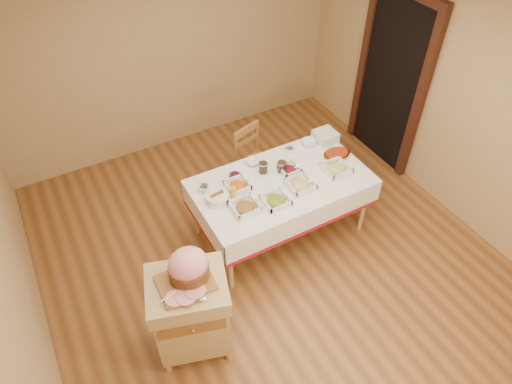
# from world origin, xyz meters

# --- Properties ---
(room_shell) EXTENTS (5.00, 5.00, 5.00)m
(room_shell) POSITION_xyz_m (0.00, 0.00, 1.30)
(room_shell) COLOR brown
(room_shell) RESTS_ON ground
(doorway) EXTENTS (0.09, 1.10, 2.20)m
(doorway) POSITION_xyz_m (2.20, 0.90, 1.11)
(doorway) COLOR black
(doorway) RESTS_ON ground
(dining_table) EXTENTS (1.82, 1.02, 0.76)m
(dining_table) POSITION_xyz_m (0.30, 0.30, 0.60)
(dining_table) COLOR tan
(dining_table) RESTS_ON ground
(butcher_cart) EXTENTS (0.77, 0.70, 0.91)m
(butcher_cart) POSITION_xyz_m (-1.08, -0.51, 0.52)
(butcher_cart) COLOR tan
(butcher_cart) RESTS_ON ground
(dining_chair) EXTENTS (0.51, 0.50, 0.92)m
(dining_chair) POSITION_xyz_m (0.37, 0.99, 0.48)
(dining_chair) COLOR olive
(dining_chair) RESTS_ON ground
(ham_on_board) EXTENTS (0.45, 0.43, 0.30)m
(ham_on_board) POSITION_xyz_m (-1.04, -0.48, 1.04)
(ham_on_board) COLOR olive
(ham_on_board) RESTS_ON butcher_cart
(serving_dish_a) EXTENTS (0.26, 0.25, 0.11)m
(serving_dish_a) POSITION_xyz_m (-0.23, 0.11, 0.80)
(serving_dish_a) COLOR white
(serving_dish_a) RESTS_ON dining_table
(serving_dish_b) EXTENTS (0.24, 0.24, 0.10)m
(serving_dish_b) POSITION_xyz_m (0.08, 0.05, 0.79)
(serving_dish_b) COLOR white
(serving_dish_b) RESTS_ON dining_table
(serving_dish_c) EXTENTS (0.25, 0.25, 0.10)m
(serving_dish_c) POSITION_xyz_m (0.42, 0.13, 0.79)
(serving_dish_c) COLOR white
(serving_dish_c) RESTS_ON dining_table
(serving_dish_d) EXTENTS (0.26, 0.26, 0.10)m
(serving_dish_d) POSITION_xyz_m (0.88, 0.16, 0.79)
(serving_dish_d) COLOR white
(serving_dish_d) RESTS_ON dining_table
(serving_dish_e) EXTENTS (0.23, 0.22, 0.11)m
(serving_dish_e) POSITION_xyz_m (-0.15, 0.42, 0.79)
(serving_dish_e) COLOR white
(serving_dish_e) RESTS_ON dining_table
(serving_dish_f) EXTENTS (0.20, 0.19, 0.09)m
(serving_dish_f) POSITION_xyz_m (0.45, 0.39, 0.79)
(serving_dish_f) COLOR white
(serving_dish_f) RESTS_ON dining_table
(small_bowl_left) EXTENTS (0.12, 0.12, 0.05)m
(small_bowl_left) POSITION_xyz_m (-0.45, 0.56, 0.79)
(small_bowl_left) COLOR white
(small_bowl_left) RESTS_ON dining_table
(small_bowl_mid) EXTENTS (0.12, 0.12, 0.05)m
(small_bowl_mid) POSITION_xyz_m (-0.10, 0.57, 0.79)
(small_bowl_mid) COLOR navy
(small_bowl_mid) RESTS_ON dining_table
(small_bowl_right) EXTENTS (0.11, 0.11, 0.05)m
(small_bowl_right) POSITION_xyz_m (0.63, 0.67, 0.79)
(small_bowl_right) COLOR white
(small_bowl_right) RESTS_ON dining_table
(bowl_white_imported) EXTENTS (0.17, 0.17, 0.04)m
(bowl_white_imported) POSITION_xyz_m (0.18, 0.70, 0.78)
(bowl_white_imported) COLOR white
(bowl_white_imported) RESTS_ON dining_table
(bowl_small_imported) EXTENTS (0.18, 0.18, 0.05)m
(bowl_small_imported) POSITION_xyz_m (0.89, 0.68, 0.79)
(bowl_small_imported) COLOR white
(bowl_small_imported) RESTS_ON dining_table
(preserve_jar_left) EXTENTS (0.10, 0.10, 0.12)m
(preserve_jar_left) POSITION_xyz_m (0.20, 0.51, 0.81)
(preserve_jar_left) COLOR silver
(preserve_jar_left) RESTS_ON dining_table
(preserve_jar_right) EXTENTS (0.10, 0.10, 0.12)m
(preserve_jar_right) POSITION_xyz_m (0.38, 0.43, 0.82)
(preserve_jar_right) COLOR silver
(preserve_jar_right) RESTS_ON dining_table
(mustard_bottle) EXTENTS (0.05, 0.05, 0.17)m
(mustard_bottle) POSITION_xyz_m (-0.25, 0.33, 0.83)
(mustard_bottle) COLOR gold
(mustard_bottle) RESTS_ON dining_table
(bread_basket) EXTENTS (0.23, 0.23, 0.10)m
(bread_basket) POSITION_xyz_m (-0.41, 0.35, 0.80)
(bread_basket) COLOR white
(bread_basket) RESTS_ON dining_table
(plate_stack) EXTENTS (0.23, 0.23, 0.11)m
(plate_stack) POSITION_xyz_m (1.09, 0.65, 0.82)
(plate_stack) COLOR white
(plate_stack) RESTS_ON dining_table
(brass_platter) EXTENTS (0.32, 0.23, 0.04)m
(brass_platter) POSITION_xyz_m (1.05, 0.37, 0.78)
(brass_platter) COLOR #B38632
(brass_platter) RESTS_ON dining_table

